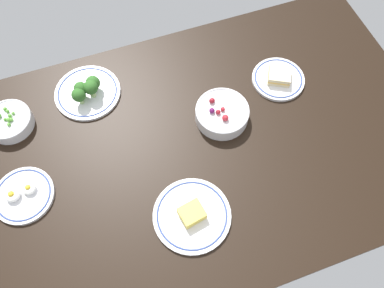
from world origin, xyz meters
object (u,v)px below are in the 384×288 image
(plate_broccoli, at_px, (87,91))
(plate_cheese, at_px, (192,215))
(bowl_peas, at_px, (9,121))
(bowl_berries, at_px, (222,113))
(plate_eggs, at_px, (23,195))
(plate_sandwich, at_px, (278,78))

(plate_broccoli, height_order, plate_cheese, plate_broccoli)
(bowl_peas, relative_size, plate_broccoli, 0.67)
(bowl_berries, distance_m, bowl_peas, 0.68)
(plate_eggs, xyz_separation_m, plate_sandwich, (-0.89, -0.13, 0.00))
(bowl_berries, height_order, plate_broccoli, plate_broccoli)
(plate_broccoli, distance_m, plate_cheese, 0.55)
(plate_eggs, relative_size, plate_cheese, 0.79)
(plate_sandwich, bearing_deg, plate_broccoli, -14.17)
(plate_eggs, bearing_deg, bowl_peas, -89.68)
(plate_eggs, height_order, plate_broccoli, plate_broccoli)
(plate_eggs, bearing_deg, bowl_berries, -175.25)
(plate_sandwich, relative_size, bowl_peas, 1.21)
(plate_broccoli, bearing_deg, bowl_peas, 6.81)
(plate_eggs, height_order, bowl_peas, bowl_peas)
(bowl_peas, bearing_deg, plate_sandwich, 171.83)
(plate_sandwich, xyz_separation_m, plate_broccoli, (0.63, -0.16, 0.01))
(plate_sandwich, xyz_separation_m, plate_cheese, (0.44, 0.35, -0.00))
(plate_cheese, bearing_deg, plate_sandwich, -141.30)
(bowl_peas, relative_size, plate_cheese, 0.66)
(plate_sandwich, relative_size, plate_broccoli, 0.82)
(plate_eggs, xyz_separation_m, plate_cheese, (-0.45, 0.23, 0.00))
(plate_broccoli, relative_size, plate_cheese, 0.98)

